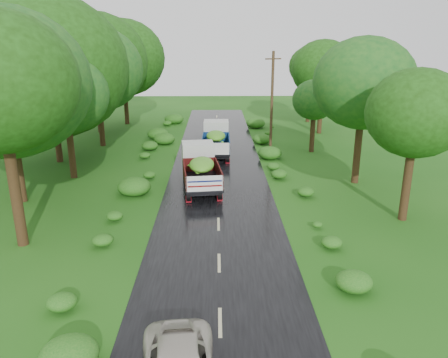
{
  "coord_description": "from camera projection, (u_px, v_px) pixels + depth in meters",
  "views": [
    {
      "loc": [
        -0.1,
        -12.22,
        8.91
      ],
      "look_at": [
        0.32,
        10.18,
        1.7
      ],
      "focal_mm": 35.0,
      "sensor_mm": 36.0,
      "label": 1
    }
  ],
  "objects": [
    {
      "name": "truck_near",
      "position": [
        200.0,
        166.0,
        27.0
      ],
      "size": [
        2.72,
        6.07,
        2.47
      ],
      "rotation": [
        0.0,
        0.0,
        0.11
      ],
      "color": "black",
      "rests_on": "ground"
    },
    {
      "name": "truck_far",
      "position": [
        216.0,
        138.0,
        34.64
      ],
      "size": [
        2.15,
        5.88,
        2.46
      ],
      "rotation": [
        0.0,
        0.0,
        -0.01
      ],
      "color": "black",
      "rests_on": "ground"
    },
    {
      "name": "road",
      "position": [
        219.0,
        252.0,
        19.12
      ],
      "size": [
        6.5,
        80.0,
        0.02
      ],
      "primitive_type": "cube",
      "color": "black",
      "rests_on": "ground"
    },
    {
      "name": "trees_left",
      "position": [
        75.0,
        69.0,
        33.17
      ],
      "size": [
        7.28,
        33.45,
        9.13
      ],
      "color": "black",
      "rests_on": "ground"
    },
    {
      "name": "utility_pole",
      "position": [
        272.0,
        102.0,
        34.82
      ],
      "size": [
        1.32,
        0.67,
        8.04
      ],
      "rotation": [
        0.0,
        0.0,
        0.42
      ],
      "color": "#382616",
      "rests_on": "ground"
    },
    {
      "name": "ground",
      "position": [
        220.0,
        323.0,
        14.36
      ],
      "size": [
        120.0,
        120.0,
        0.0
      ],
      "primitive_type": "plane",
      "color": "#184E10",
      "rests_on": "ground"
    },
    {
      "name": "road_lines",
      "position": [
        219.0,
        241.0,
        20.06
      ],
      "size": [
        0.12,
        69.6,
        0.0
      ],
      "color": "#BFB78C",
      "rests_on": "road"
    },
    {
      "name": "shrubs",
      "position": [
        218.0,
        181.0,
        27.58
      ],
      "size": [
        11.9,
        44.0,
        0.7
      ],
      "color": "#145715",
      "rests_on": "ground"
    },
    {
      "name": "trees_right",
      "position": [
        338.0,
        81.0,
        34.04
      ],
      "size": [
        5.4,
        30.99,
        7.93
      ],
      "color": "black",
      "rests_on": "ground"
    }
  ]
}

